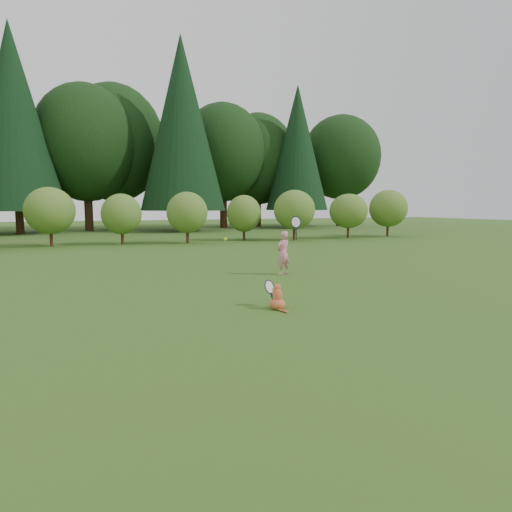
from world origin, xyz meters
name	(u,v)px	position (x,y,z in m)	size (l,w,h in m)	color
ground	(262,295)	(0.00, 0.00, 0.00)	(100.00, 100.00, 0.00)	#355919
shrub_row	(155,215)	(0.00, 13.00, 1.40)	(28.00, 3.00, 2.80)	#476820
woodland_backdrop	(129,122)	(0.00, 23.00, 7.50)	(48.00, 10.00, 15.00)	black
child	(284,252)	(1.56, 2.18, 0.60)	(0.68, 0.46, 1.71)	pink
cat	(277,296)	(-0.22, -1.21, 0.24)	(0.40, 0.67, 0.61)	#BE4824
tennis_ball	(225,239)	(-0.20, 1.74, 1.02)	(0.07, 0.07, 0.07)	#C5EB1B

